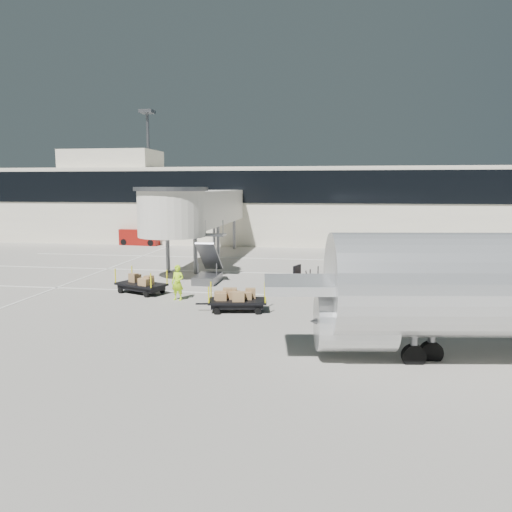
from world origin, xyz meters
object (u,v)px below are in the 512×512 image
object	(u,v)px
ground_worker	(178,283)
baggage_tug	(309,283)
suitcase_cart	(335,284)
belt_loader	(141,237)
box_cart_near	(239,300)
minivan	(351,248)
box_cart_far	(141,284)

from	to	relation	value
ground_worker	baggage_tug	bearing A→B (deg)	34.05
suitcase_cart	belt_loader	size ratio (longest dim) A/B	0.74
baggage_tug	suitcase_cart	distance (m)	1.56
box_cart_near	minivan	xyz separation A→B (m)	(6.03, 18.04, 0.47)
suitcase_cart	belt_loader	world-z (taller)	belt_loader
baggage_tug	box_cart_far	distance (m)	9.61
baggage_tug	box_cart_far	bearing A→B (deg)	-152.09
baggage_tug	belt_loader	world-z (taller)	belt_loader
belt_loader	baggage_tug	bearing A→B (deg)	-42.26
belt_loader	minivan	bearing A→B (deg)	-13.69
baggage_tug	ground_worker	bearing A→B (deg)	-138.49
suitcase_cart	box_cart_far	world-z (taller)	box_cart_far
baggage_tug	box_cart_near	world-z (taller)	baggage_tug
box_cart_far	ground_worker	size ratio (longest dim) A/B	1.86
suitcase_cart	ground_worker	bearing A→B (deg)	-138.04
box_cart_far	minivan	size ratio (longest dim) A/B	0.74
box_cart_near	ground_worker	xyz separation A→B (m)	(-3.68, 1.87, 0.41)
baggage_tug	box_cart_near	bearing A→B (deg)	-105.25
suitcase_cart	box_cart_near	size ratio (longest dim) A/B	0.97
minivan	suitcase_cart	bearing A→B (deg)	-74.22
minivan	belt_loader	distance (m)	22.65
suitcase_cart	minivan	xyz separation A→B (m)	(1.34, 12.78, 0.55)
ground_worker	belt_loader	xyz separation A→B (m)	(-11.53, 24.04, -0.14)
baggage_tug	minivan	world-z (taller)	minivan
suitcase_cart	box_cart_far	bearing A→B (deg)	-149.53
box_cart_far	ground_worker	world-z (taller)	ground_worker
box_cart_near	box_cart_far	distance (m)	7.06
baggage_tug	box_cart_far	world-z (taller)	baggage_tug
box_cart_far	box_cart_near	bearing A→B (deg)	-3.90
suitcase_cart	box_cart_far	distance (m)	11.16
box_cart_near	belt_loader	bearing A→B (deg)	111.39
box_cart_far	minivan	xyz separation A→B (m)	(12.31, 14.82, 0.47)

